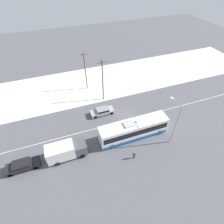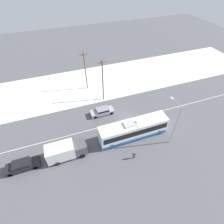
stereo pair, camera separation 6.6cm
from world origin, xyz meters
TOP-DOWN VIEW (x-y plane):
  - ground_plane at (0.00, 0.00)m, footprint 120.00×120.00m
  - snow_lot at (0.00, 14.43)m, footprint 80.00×15.00m
  - lane_marking_center at (0.00, 0.00)m, footprint 60.00×0.12m
  - city_bus at (-0.93, -3.94)m, footprint 11.90×2.57m
  - box_truck at (-12.40, -4.17)m, footprint 6.07×2.30m
  - sedan_car at (-4.19, 3.32)m, footprint 4.62×1.80m
  - parked_car_near_truck at (-18.87, -3.93)m, footprint 4.75×1.80m
  - pedestrian_at_stop at (-2.62, -8.04)m, footprint 0.56×0.25m
  - streetlamp at (4.46, -6.73)m, footprint 0.36×2.69m
  - utility_pole_roadside at (-2.56, 7.64)m, footprint 1.80×0.24m
  - utility_pole_snowlot at (-4.89, 12.83)m, footprint 1.80×0.24m

SIDE VIEW (x-z plane):
  - ground_plane at x=0.00m, z-range 0.00..0.00m
  - lane_marking_center at x=0.00m, z-range 0.00..0.00m
  - snow_lot at x=0.00m, z-range 0.00..0.12m
  - parked_car_near_truck at x=-18.87m, z-range 0.07..1.43m
  - sedan_car at x=-4.19m, z-range 0.07..1.43m
  - pedestrian_at_stop at x=-2.62m, z-range 0.18..1.75m
  - box_truck at x=-12.40m, z-range 0.15..2.99m
  - city_bus at x=-0.93m, z-range -0.04..3.50m
  - utility_pole_snowlot at x=-4.89m, z-range 0.19..9.06m
  - utility_pole_roadside at x=-2.56m, z-range 0.19..9.42m
  - streetlamp at x=4.46m, z-range 1.01..8.95m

